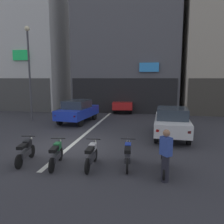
% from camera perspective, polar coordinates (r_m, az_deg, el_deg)
% --- Properties ---
extents(ground_plane, '(120.00, 120.00, 0.00)m').
position_cam_1_polar(ground_plane, '(10.85, -10.65, -8.68)').
color(ground_plane, '#333338').
extents(lane_centre_line, '(0.20, 18.00, 0.01)m').
position_cam_1_polar(lane_centre_line, '(16.42, -3.20, -2.58)').
color(lane_centre_line, silver).
rests_on(lane_centre_line, ground).
extents(building_corner_left, '(9.59, 9.01, 18.44)m').
position_cam_1_polar(building_corner_left, '(28.38, -21.05, 20.33)').
color(building_corner_left, silver).
rests_on(building_corner_left, ground).
extents(building_mid_block, '(9.98, 7.81, 13.94)m').
position_cam_1_polar(building_mid_block, '(24.35, 4.15, 17.52)').
color(building_mid_block, '#56565B').
rests_on(building_mid_block, ground).
extents(car_blue_crossing_near, '(2.19, 4.26, 1.64)m').
position_cam_1_polar(car_blue_crossing_near, '(16.34, -8.79, 0.41)').
color(car_blue_crossing_near, black).
rests_on(car_blue_crossing_near, ground).
extents(car_white_parked_kerbside, '(1.93, 4.17, 1.64)m').
position_cam_1_polar(car_white_parked_kerbside, '(12.48, 15.06, -2.35)').
color(car_white_parked_kerbside, black).
rests_on(car_white_parked_kerbside, ground).
extents(car_red_down_street, '(2.15, 4.25, 1.64)m').
position_cam_1_polar(car_red_down_street, '(21.44, 2.84, 2.45)').
color(car_red_down_street, black).
rests_on(car_red_down_street, ground).
extents(street_lamp, '(0.36, 0.36, 6.87)m').
position_cam_1_polar(street_lamp, '(17.56, -20.52, 11.30)').
color(street_lamp, '#47474C').
rests_on(street_lamp, ground).
extents(motorcycle_black_row_leftmost, '(0.55, 1.66, 0.98)m').
position_cam_1_polar(motorcycle_black_row_leftmost, '(9.22, -21.30, -9.31)').
color(motorcycle_black_row_leftmost, black).
rests_on(motorcycle_black_row_leftmost, ground).
extents(motorcycle_green_row_left_mid, '(0.55, 1.66, 0.98)m').
position_cam_1_polar(motorcycle_green_row_left_mid, '(8.53, -14.13, -10.41)').
color(motorcycle_green_row_left_mid, black).
rests_on(motorcycle_green_row_left_mid, ground).
extents(motorcycle_white_row_centre, '(0.55, 1.67, 0.98)m').
position_cam_1_polar(motorcycle_white_row_centre, '(8.24, -5.28, -10.87)').
color(motorcycle_white_row_centre, black).
rests_on(motorcycle_white_row_centre, ground).
extents(motorcycle_blue_row_right_mid, '(0.55, 1.67, 0.98)m').
position_cam_1_polar(motorcycle_blue_row_right_mid, '(8.25, 4.07, -10.84)').
color(motorcycle_blue_row_right_mid, black).
rests_on(motorcycle_blue_row_right_mid, ground).
extents(motorcycle_red_row_rightmost, '(0.55, 1.67, 0.98)m').
position_cam_1_polar(motorcycle_red_row_rightmost, '(7.92, 13.39, -11.90)').
color(motorcycle_red_row_rightmost, black).
rests_on(motorcycle_red_row_rightmost, ground).
extents(person_by_motorcycles, '(0.40, 0.42, 1.67)m').
position_cam_1_polar(person_by_motorcycles, '(7.16, 13.61, -10.78)').
color(person_by_motorcycles, '#23232D').
rests_on(person_by_motorcycles, ground).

